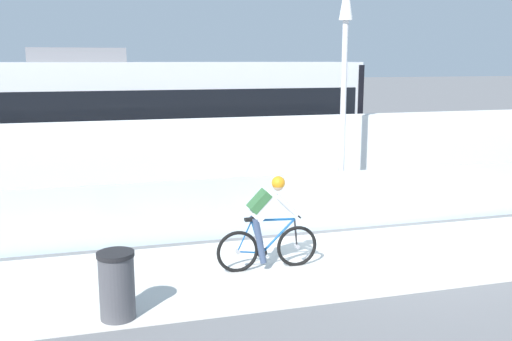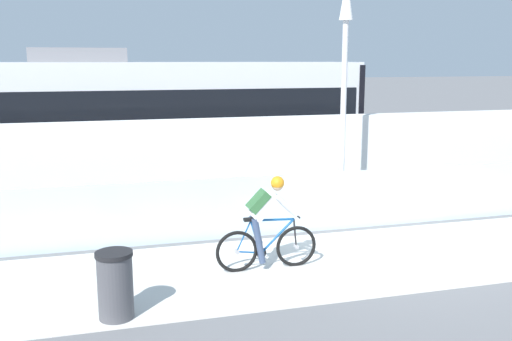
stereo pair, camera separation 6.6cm
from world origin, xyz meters
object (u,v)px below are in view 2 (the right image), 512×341
at_px(tram, 158,120).
at_px(trash_bin, 115,285).
at_px(lamp_post_antenna, 344,70).
at_px(cyclist_on_bike, 266,224).

distance_m(tram, trash_bin, 8.35).
bearing_deg(tram, lamp_post_antenna, -54.27).
bearing_deg(tram, cyclist_on_bike, -81.06).
bearing_deg(trash_bin, lamp_post_antenna, 35.17).
height_order(tram, cyclist_on_bike, tram).
relative_size(tram, cyclist_on_bike, 6.25).
relative_size(cyclist_on_bike, lamp_post_antenna, 0.34).
distance_m(cyclist_on_bike, trash_bin, 2.83).
relative_size(cyclist_on_bike, trash_bin, 1.84).
xyz_separation_m(cyclist_on_bike, lamp_post_antenna, (2.30, 2.15, 2.49)).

